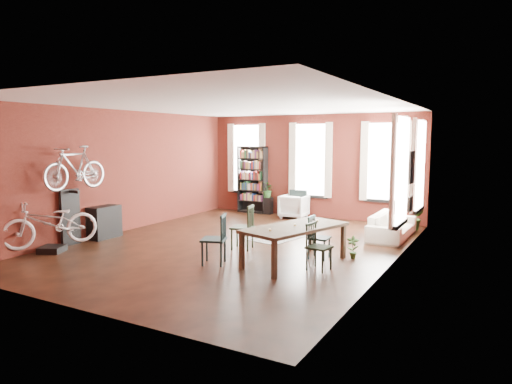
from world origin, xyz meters
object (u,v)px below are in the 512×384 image
Objects in this scene: dining_chair_b at (242,227)px; bicycle_floor at (50,201)px; dining_chair_c at (319,247)px; plant_stand at (268,206)px; bookshelf at (252,180)px; console_table at (104,222)px; dining_chair_d at (319,238)px; cream_sofa at (392,221)px; bike_trainer at (52,249)px; dining_chair_a at (214,239)px; dining_table at (295,245)px; white_armchair at (294,205)px.

bicycle_floor is at bearing -69.00° from dining_chair_b.
dining_chair_c reaches higher than plant_stand.
console_table is at bearing -103.83° from bookshelf.
dining_chair_d is 6.09m from bookshelf.
bike_trainer is (-6.11, -5.09, -0.34)m from cream_sofa.
dining_chair_d reaches higher than bike_trainer.
dining_chair_a is at bearing -10.01° from console_table.
dining_table is 4.72× the size of bike_trainer.
dining_chair_b is at bearing 10.69° from console_table.
bicycle_floor is at bearing -96.72° from dining_chair_a.
bike_trainer is 7.02m from plant_stand.
bike_trainer is at bearing 129.81° from cream_sofa.
console_table is (-3.71, 0.66, -0.09)m from dining_chair_a.
dining_chair_c is 6.87m from bookshelf.
dining_chair_a reaches higher than dining_table.
bookshelf is 1.82m from white_armchair.
plant_stand is (1.86, 5.20, -0.13)m from console_table.
bookshelf is 4.70× the size of bike_trainer.
bicycle_floor is (-2.82, -6.48, 0.72)m from white_armchair.
bookshelf is at bearing -13.22° from white_armchair.
bicycle_floor is at bearing 63.67° from white_armchair.
dining_chair_b is 4.15m from bike_trainer.
dining_chair_a is at bearing 115.56° from dining_chair_c.
cream_sofa reaches higher than plant_stand.
dining_chair_b is at bearing 164.81° from dining_chair_a.
dining_chair_a reaches higher than plant_stand.
dining_chair_d is 5.42m from console_table.
dining_chair_a is 1.34m from dining_chair_b.
dining_chair_c is (0.58, -0.18, 0.06)m from dining_table.
dining_chair_c is 0.45× the size of bicycle_floor.
white_armchair is 7.08m from bike_trainer.
dining_chair_a is 3.77m from console_table.
dining_chair_b is 5.11m from bookshelf.
dining_chair_b is 1.23× the size of console_table.
dining_chair_a is 5.61m from white_armchair.
bookshelf reaches higher than bicycle_floor.
console_table is at bearing 116.51° from bicycle_floor.
dining_chair_c is 1.88× the size of bike_trainer.
bike_trainer is at bearing -68.84° from dining_chair_b.
cream_sofa is 2.60× the size of console_table.
plant_stand is (-1.07, 0.30, -0.13)m from white_armchair.
white_armchair is (-0.64, 4.22, -0.09)m from dining_chair_b.
cream_sofa is at bearing 127.61° from dining_chair_a.
bike_trainer is (-5.55, -1.55, -0.37)m from dining_chair_c.
bicycle_floor reaches higher than cream_sofa.
dining_chair_c is at bearing 15.62° from bike_trainer.
dining_table is at bearing -52.98° from bookshelf.
bookshelf is 2.76× the size of white_armchair.
bike_trainer is (-5.26, -2.33, -0.37)m from dining_chair_d.
dining_chair_b is at bearing 95.80° from white_armchair.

